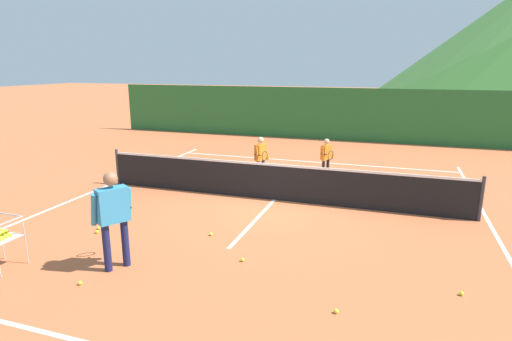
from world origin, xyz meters
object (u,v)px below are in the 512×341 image
at_px(tennis_ball_2, 211,234).
at_px(tennis_ball_8, 336,311).
at_px(instructor, 113,211).
at_px(tennis_ball_7, 243,260).
at_px(student_1, 326,155).
at_px(tennis_net, 275,182).
at_px(student_0, 261,155).
at_px(tennis_ball_1, 99,228).
at_px(tennis_ball_4, 97,232).
at_px(tennis_ball_5, 97,198).
at_px(tennis_ball_0, 462,294).
at_px(tennis_ball_3, 80,283).

xyz_separation_m(tennis_ball_2, tennis_ball_8, (2.87, -2.00, 0.00)).
relative_size(instructor, tennis_ball_7, 25.41).
xyz_separation_m(student_1, tennis_ball_8, (1.36, -7.27, -0.73)).
bearing_deg(tennis_net, student_0, 119.32).
bearing_deg(tennis_ball_1, tennis_ball_4, -60.72).
bearing_deg(tennis_ball_5, student_0, 40.02).
height_order(instructor, tennis_ball_1, instructor).
bearing_deg(tennis_ball_0, tennis_ball_7, 179.80).
bearing_deg(tennis_ball_1, tennis_ball_0, -3.64).
xyz_separation_m(student_0, tennis_ball_5, (-3.59, -3.02, -0.79)).
bearing_deg(student_0, tennis_ball_4, -112.30).
bearing_deg(tennis_ball_2, student_0, 94.02).
height_order(tennis_ball_0, tennis_ball_8, same).
relative_size(instructor, tennis_ball_0, 25.41).
distance_m(tennis_net, tennis_ball_0, 5.44).
xyz_separation_m(instructor, tennis_ball_0, (5.57, 0.90, -1.00)).
height_order(tennis_ball_3, tennis_ball_4, same).
xyz_separation_m(tennis_ball_3, tennis_ball_4, (-1.17, 1.86, 0.00)).
relative_size(student_1, tennis_ball_8, 18.57).
bearing_deg(student_0, tennis_ball_7, -75.60).
xyz_separation_m(tennis_ball_2, tennis_ball_5, (-3.89, 1.28, 0.00)).
bearing_deg(tennis_ball_8, tennis_net, 115.78).
xyz_separation_m(tennis_net, student_1, (0.92, 2.55, 0.26)).
xyz_separation_m(student_0, tennis_ball_3, (-0.86, -6.81, -0.79)).
bearing_deg(student_0, tennis_ball_8, -63.31).
bearing_deg(instructor, student_0, 83.94).
relative_size(tennis_ball_2, tennis_ball_3, 1.00).
xyz_separation_m(tennis_net, tennis_ball_2, (-0.59, -2.72, -0.47)).
bearing_deg(student_1, tennis_ball_7, -94.37).
relative_size(student_0, tennis_ball_2, 20.19).
bearing_deg(tennis_ball_8, tennis_ball_0, 31.85).
bearing_deg(student_0, tennis_ball_5, -139.98).
height_order(tennis_ball_1, tennis_ball_4, same).
height_order(student_0, tennis_ball_0, student_0).
bearing_deg(tennis_ball_2, tennis_ball_3, -114.76).
bearing_deg(tennis_net, student_1, 70.25).
height_order(tennis_ball_2, tennis_ball_7, same).
relative_size(tennis_ball_2, tennis_ball_7, 1.00).
bearing_deg(tennis_ball_3, tennis_ball_2, 65.24).
height_order(tennis_net, tennis_ball_1, tennis_net).
distance_m(student_1, tennis_ball_7, 6.22).
xyz_separation_m(tennis_ball_0, tennis_ball_8, (-1.76, -1.09, 0.00)).
distance_m(instructor, tennis_ball_4, 2.06).
distance_m(instructor, tennis_ball_2, 2.28).
bearing_deg(tennis_ball_8, tennis_ball_1, 163.80).
bearing_deg(tennis_ball_7, tennis_ball_4, 175.79).
bearing_deg(instructor, tennis_ball_3, -106.45).
relative_size(student_0, tennis_ball_8, 20.19).
relative_size(tennis_net, tennis_ball_7, 143.19).
distance_m(tennis_ball_0, tennis_ball_8, 2.07).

